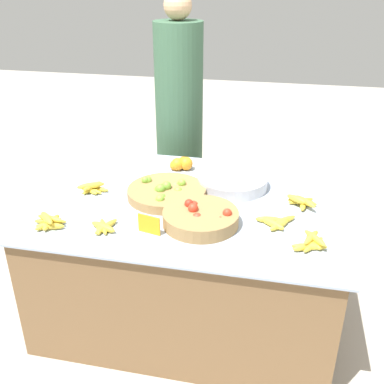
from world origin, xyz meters
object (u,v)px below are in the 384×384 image
(tomato_basket, at_px, (201,217))
(price_sign, at_px, (149,225))
(vendor_person, at_px, (179,126))
(lime_bowl, at_px, (166,192))
(metal_bowl, at_px, (232,182))

(tomato_basket, bearing_deg, price_sign, -148.43)
(price_sign, relative_size, vendor_person, 0.07)
(tomato_basket, xyz_separation_m, price_sign, (-0.22, -0.13, 0.01))
(lime_bowl, xyz_separation_m, price_sign, (0.02, -0.38, 0.02))
(price_sign, distance_m, vendor_person, 1.35)
(metal_bowl, height_order, price_sign, price_sign)
(lime_bowl, relative_size, price_sign, 3.75)
(tomato_basket, distance_m, metal_bowl, 0.45)
(vendor_person, bearing_deg, metal_bowl, -57.29)
(tomato_basket, relative_size, price_sign, 3.26)
(tomato_basket, xyz_separation_m, vendor_person, (-0.39, 1.20, 0.05))
(tomato_basket, distance_m, vendor_person, 1.26)
(metal_bowl, bearing_deg, lime_bowl, -149.63)
(tomato_basket, bearing_deg, lime_bowl, 133.97)
(price_sign, bearing_deg, lime_bowl, 106.07)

